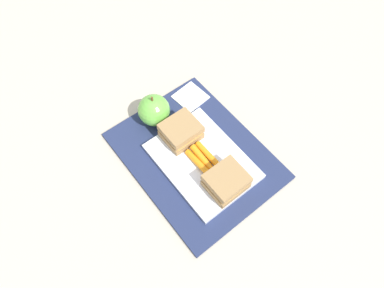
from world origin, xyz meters
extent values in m
plane|color=#B7AD99|center=(0.00, 0.00, 0.00)|extent=(2.40, 2.40, 0.00)
cube|color=navy|center=(0.00, 0.00, 0.01)|extent=(0.36, 0.28, 0.01)
cube|color=white|center=(-0.03, 0.00, 0.02)|extent=(0.23, 0.17, 0.01)
cube|color=#9E7A4C|center=(-0.10, 0.00, 0.03)|extent=(0.07, 0.08, 0.02)
cube|color=#F4CC4C|center=(-0.10, 0.00, 0.04)|extent=(0.07, 0.07, 0.01)
cube|color=#9E7A4C|center=(-0.10, 0.00, 0.06)|extent=(0.07, 0.08, 0.02)
cube|color=#9E7A4C|center=(0.05, 0.00, 0.03)|extent=(0.07, 0.08, 0.02)
cube|color=#F4CC4C|center=(0.05, 0.00, 0.04)|extent=(0.07, 0.07, 0.01)
cube|color=#9E7A4C|center=(0.05, 0.00, 0.06)|extent=(0.07, 0.08, 0.02)
cylinder|color=orange|center=(-0.02, -0.02, 0.03)|extent=(0.08, 0.01, 0.02)
cylinder|color=orange|center=(-0.03, 0.00, 0.03)|extent=(0.08, 0.01, 0.02)
cylinder|color=orange|center=(-0.03, 0.01, 0.03)|extent=(0.08, 0.01, 0.02)
sphere|color=#66B742|center=(0.14, 0.02, 0.05)|extent=(0.08, 0.08, 0.08)
cylinder|color=brown|center=(0.14, 0.02, 0.09)|extent=(0.01, 0.00, 0.01)
cube|color=white|center=(0.14, -0.09, 0.01)|extent=(0.08, 0.08, 0.00)
camera|label=1|loc=(-0.28, 0.23, 0.71)|focal=32.46mm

